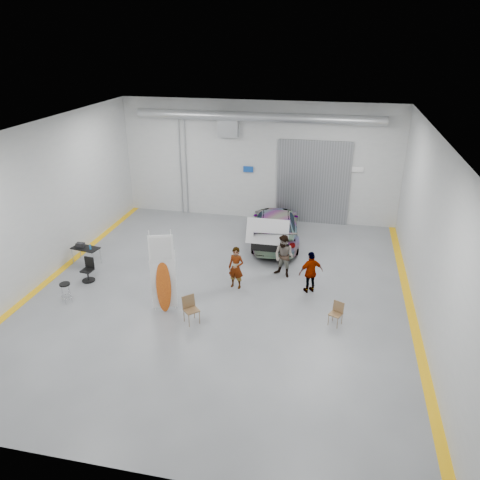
% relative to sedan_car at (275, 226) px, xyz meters
% --- Properties ---
extents(ground, '(16.00, 16.00, 0.00)m').
position_rel_sedan_car_xyz_m(ground, '(-1.33, -5.20, -0.75)').
color(ground, slate).
rests_on(ground, ground).
extents(room_shell, '(14.02, 16.18, 6.01)m').
position_rel_sedan_car_xyz_m(room_shell, '(-1.09, -2.98, 3.32)').
color(room_shell, '#B6B9BB').
rests_on(room_shell, ground).
extents(sedan_car, '(2.78, 5.44, 1.51)m').
position_rel_sedan_car_xyz_m(sedan_car, '(0.00, 0.00, 0.00)').
color(sedan_car, white).
rests_on(sedan_car, ground).
extents(person_a, '(0.67, 0.50, 1.66)m').
position_rel_sedan_car_xyz_m(person_a, '(-0.84, -4.65, 0.07)').
color(person_a, '#936550').
rests_on(person_a, ground).
extents(person_b, '(1.04, 0.94, 1.74)m').
position_rel_sedan_car_xyz_m(person_b, '(0.81, -3.38, 0.12)').
color(person_b, '#466D80').
rests_on(person_b, ground).
extents(person_c, '(1.02, 0.81, 1.64)m').
position_rel_sedan_car_xyz_m(person_c, '(1.94, -4.41, 0.07)').
color(person_c, '#9D4E34').
rests_on(person_c, ground).
extents(surfboard_display, '(0.83, 0.42, 3.03)m').
position_rel_sedan_car_xyz_m(surfboard_display, '(-3.00, -6.77, 0.47)').
color(surfboard_display, white).
rests_on(surfboard_display, ground).
extents(folding_chair_near, '(0.62, 0.70, 0.95)m').
position_rel_sedan_car_xyz_m(folding_chair_near, '(-1.78, -7.30, -0.46)').
color(folding_chair_near, brown).
rests_on(folding_chair_near, ground).
extents(folding_chair_far, '(0.50, 0.54, 0.80)m').
position_rel_sedan_car_xyz_m(folding_chair_far, '(2.92, -6.43, -0.50)').
color(folding_chair_far, brown).
rests_on(folding_chair_far, ground).
extents(shop_stool, '(0.40, 0.40, 0.77)m').
position_rel_sedan_car_xyz_m(shop_stool, '(-6.57, -7.01, -0.37)').
color(shop_stool, black).
rests_on(shop_stool, ground).
extents(work_table, '(1.23, 0.77, 0.94)m').
position_rel_sedan_car_xyz_m(work_table, '(-7.49, -3.98, -0.03)').
color(work_table, '#9DA0A5').
rests_on(work_table, ground).
extents(office_chair, '(0.50, 0.50, 0.94)m').
position_rel_sedan_car_xyz_m(office_chair, '(-6.61, -5.33, -0.34)').
color(office_chair, black).
rests_on(office_chair, ground).
extents(trunk_lid, '(1.76, 1.07, 0.04)m').
position_rel_sedan_car_xyz_m(trunk_lid, '(0.00, -2.35, 0.77)').
color(trunk_lid, silver).
rests_on(trunk_lid, sedan_car).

